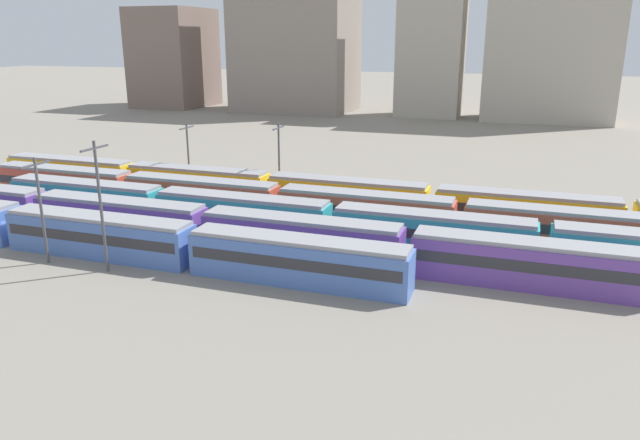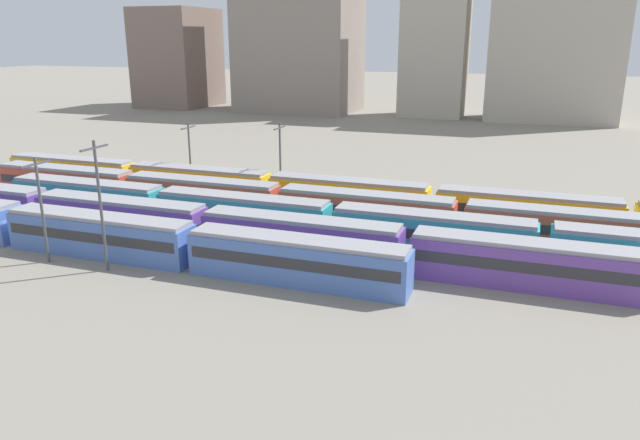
# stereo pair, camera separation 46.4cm
# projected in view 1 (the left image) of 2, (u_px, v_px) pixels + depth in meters

# --- Properties ---
(ground_plane) EXTENTS (600.00, 600.00, 0.00)m
(ground_plane) POSITION_uv_depth(u_px,v_px,m) (86.00, 214.00, 66.31)
(ground_plane) COLOR gray
(train_track_0) EXTENTS (55.80, 3.06, 3.75)m
(train_track_0) POSITION_uv_depth(u_px,v_px,m) (100.00, 235.00, 53.13)
(train_track_0) COLOR #4C70BC
(train_track_0) RESTS_ON ground_plane
(train_track_1) EXTENTS (74.70, 3.06, 3.75)m
(train_track_1) POSITION_uv_depth(u_px,v_px,m) (205.00, 227.00, 55.43)
(train_track_1) COLOR #6B429E
(train_track_1) RESTS_ON ground_plane
(train_track_2) EXTENTS (112.50, 3.06, 3.75)m
(train_track_2) POSITION_uv_depth(u_px,v_px,m) (544.00, 244.00, 50.87)
(train_track_2) COLOR teal
(train_track_2) RESTS_ON ground_plane
(train_track_3) EXTENTS (112.50, 3.06, 3.75)m
(train_track_3) POSITION_uv_depth(u_px,v_px,m) (460.00, 219.00, 57.96)
(train_track_3) COLOR #BC4C38
(train_track_3) RESTS_ON ground_plane
(train_track_4) EXTENTS (112.50, 3.06, 3.75)m
(train_track_4) POSITION_uv_depth(u_px,v_px,m) (432.00, 203.00, 63.75)
(train_track_4) COLOR yellow
(train_track_4) RESTS_ON ground_plane
(catenary_pole_0) EXTENTS (0.24, 3.20, 10.95)m
(catenary_pole_0) POSITION_uv_depth(u_px,v_px,m) (100.00, 201.00, 48.35)
(catenary_pole_0) COLOR #4C4C51
(catenary_pole_0) RESTS_ON ground_plane
(catenary_pole_1) EXTENTS (0.24, 3.20, 9.15)m
(catenary_pole_1) POSITION_uv_depth(u_px,v_px,m) (279.00, 157.00, 71.48)
(catenary_pole_1) COLOR #4C4C51
(catenary_pole_1) RESTS_ON ground_plane
(catenary_pole_2) EXTENTS (0.24, 3.20, 9.24)m
(catenary_pole_2) POSITION_uv_depth(u_px,v_px,m) (41.00, 205.00, 50.51)
(catenary_pole_2) COLOR #4C4C51
(catenary_pole_2) RESTS_ON ground_plane
(catenary_pole_3) EXTENTS (0.24, 3.20, 8.62)m
(catenary_pole_3) POSITION_uv_depth(u_px,v_px,m) (188.00, 153.00, 75.27)
(catenary_pole_3) COLOR #4C4C51
(catenary_pole_3) RESTS_ON ground_plane
(distant_building_0) EXTENTS (17.81, 21.73, 26.76)m
(distant_building_0) POSITION_uv_depth(u_px,v_px,m) (174.00, 58.00, 169.29)
(distant_building_0) COLOR #7A665B
(distant_building_0) RESTS_ON ground_plane
(distant_building_1) EXTENTS (29.66, 21.94, 40.58)m
(distant_building_1) POSITION_uv_depth(u_px,v_px,m) (296.00, 32.00, 155.72)
(distant_building_1) COLOR gray
(distant_building_1) RESTS_ON ground_plane
(distant_building_2) EXTENTS (15.32, 12.53, 37.03)m
(distant_building_2) POSITION_uv_depth(u_px,v_px,m) (432.00, 39.00, 145.13)
(distant_building_2) COLOR #B2A899
(distant_building_2) RESTS_ON ground_plane
(distant_building_3) EXTENTS (28.82, 15.52, 41.11)m
(distant_building_3) POSITION_uv_depth(u_px,v_px,m) (554.00, 30.00, 135.93)
(distant_building_3) COLOR #B2A899
(distant_building_3) RESTS_ON ground_plane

